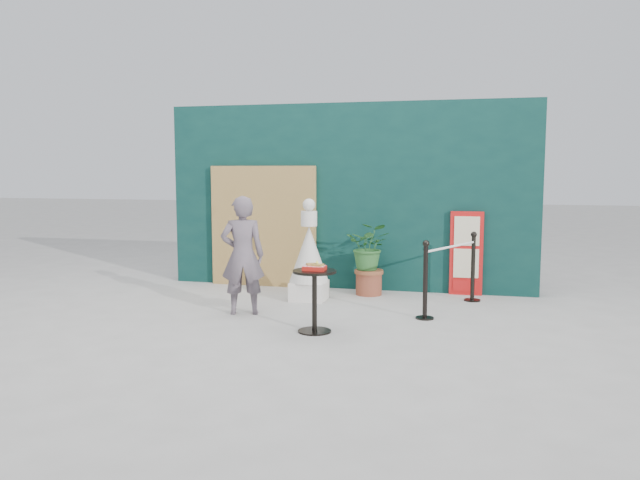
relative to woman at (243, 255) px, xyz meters
The scene contains 10 objects.
ground 1.58m from the woman, 42.80° to the right, with size 60.00×60.00×0.00m, color #ADAAA5.
back_wall 2.54m from the woman, 65.79° to the left, with size 6.00×0.30×3.00m, color #092C2A.
bamboo_fence 2.06m from the woman, 101.23° to the left, with size 1.80×0.08×2.00m, color tan.
woman is the anchor object (origin of this frame).
menu_board 3.54m from the woman, 34.96° to the left, with size 0.50×0.07×1.30m.
statue 1.27m from the woman, 59.86° to the left, with size 0.59×0.59×1.52m.
cafe_table 1.39m from the woman, 30.77° to the right, with size 0.52×0.52×0.75m.
food_basket 1.36m from the woman, 30.64° to the right, with size 0.26×0.19×0.11m.
planter 2.22m from the woman, 49.54° to the left, with size 0.66×0.57×1.13m.
stanchion_barrier 2.88m from the woman, 19.24° to the left, with size 0.84×1.54×1.03m.
Camera 1 is at (1.97, -6.85, 1.93)m, focal length 35.00 mm.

